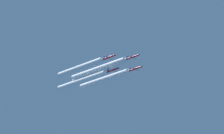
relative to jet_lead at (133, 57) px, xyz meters
The scene contains 8 objects.
jet_lead is the anchor object (origin of this frame).
jet_left_wingman 17.01m from the jet_lead, 146.36° to the right, with size 8.61×12.54×3.01m.
jet_right_wingman 16.96m from the jet_lead, 34.06° to the right, with size 8.61×12.54×3.01m.
jet_slot 19.67m from the jet_lead, 90.95° to the right, with size 8.61×12.54×3.01m.
smoke_trail_lead 32.53m from the jet_lead, 90.00° to the right, with size 4.03×53.62×4.03m.
smoke_trail_left_wingman 42.16m from the jet_lead, 109.52° to the right, with size 4.03×49.21×4.03m.
smoke_trail_right_wingman 39.84m from the jet_lead, 69.46° to the right, with size 4.03×44.20×4.03m.
smoke_trail_slot 49.96m from the jet_lead, 90.37° to the right, with size 4.03×49.79×4.03m.
Camera 1 is at (313.10, 275.38, 1.71)m, focal length 103.06 mm.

